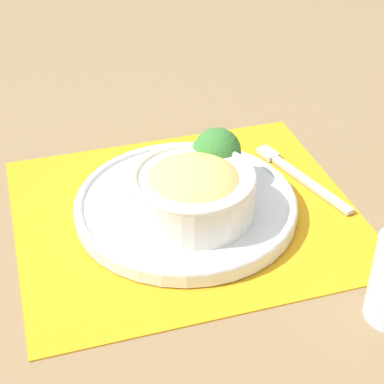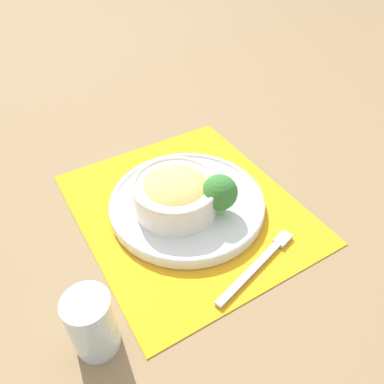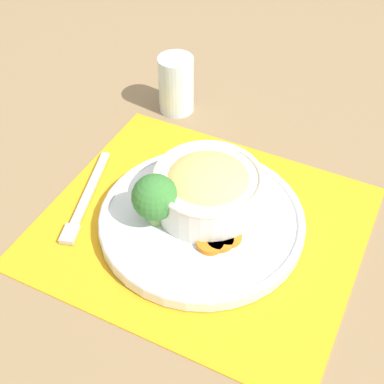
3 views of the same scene
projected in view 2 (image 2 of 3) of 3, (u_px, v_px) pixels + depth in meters
name	position (u px, v px, depth m)	size (l,w,h in m)	color
ground_plane	(187.00, 208.00, 0.69)	(4.00, 4.00, 0.00)	#8C704C
placemat	(187.00, 207.00, 0.69)	(0.47, 0.42, 0.00)	orange
plate	(187.00, 202.00, 0.68)	(0.28, 0.28, 0.02)	silver
bowl	(175.00, 191.00, 0.65)	(0.15, 0.15, 0.07)	silver
broccoli_floret	(219.00, 192.00, 0.63)	(0.06, 0.06, 0.08)	#84AD5B
carrot_slice_near	(197.00, 182.00, 0.71)	(0.04, 0.04, 0.01)	orange
carrot_slice_middle	(190.00, 181.00, 0.71)	(0.04, 0.04, 0.01)	orange
carrot_slice_far	(183.00, 181.00, 0.71)	(0.04, 0.04, 0.01)	orange
water_glass	(93.00, 326.00, 0.47)	(0.06, 0.06, 0.10)	silver
fork	(263.00, 259.00, 0.60)	(0.05, 0.18, 0.01)	#B7B7BC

